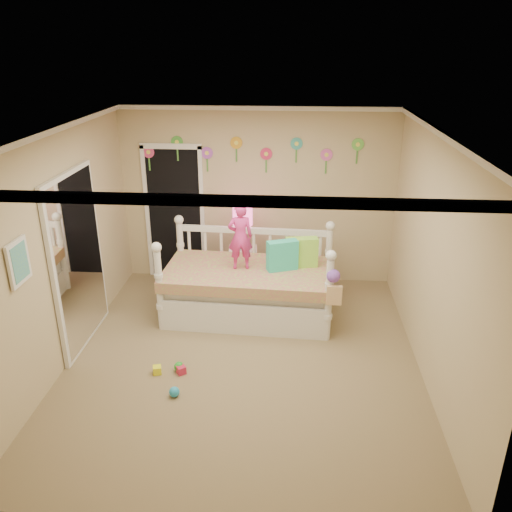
# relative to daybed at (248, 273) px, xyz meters

# --- Properties ---
(floor) EXTENTS (4.00, 4.50, 0.01)m
(floor) POSITION_rel_daybed_xyz_m (0.04, -1.08, -0.60)
(floor) COLOR #7F684C
(floor) RESTS_ON ground
(ceiling) EXTENTS (4.00, 4.50, 0.01)m
(ceiling) POSITION_rel_daybed_xyz_m (0.04, -1.08, 2.00)
(ceiling) COLOR white
(ceiling) RESTS_ON floor
(back_wall) EXTENTS (4.00, 0.01, 2.60)m
(back_wall) POSITION_rel_daybed_xyz_m (0.04, 1.17, 0.70)
(back_wall) COLOR tan
(back_wall) RESTS_ON floor
(left_wall) EXTENTS (0.01, 4.50, 2.60)m
(left_wall) POSITION_rel_daybed_xyz_m (-1.96, -1.08, 0.70)
(left_wall) COLOR tan
(left_wall) RESTS_ON floor
(right_wall) EXTENTS (0.01, 4.50, 2.60)m
(right_wall) POSITION_rel_daybed_xyz_m (2.04, -1.08, 0.70)
(right_wall) COLOR tan
(right_wall) RESTS_ON floor
(crown_molding) EXTENTS (4.00, 4.50, 0.06)m
(crown_molding) POSITION_rel_daybed_xyz_m (0.04, -1.08, 1.97)
(crown_molding) COLOR white
(crown_molding) RESTS_ON ceiling
(daybed) EXTENTS (2.27, 1.30, 1.20)m
(daybed) POSITION_rel_daybed_xyz_m (0.00, 0.00, 0.00)
(daybed) COLOR white
(daybed) RESTS_ON floor
(pillow_turquoise) EXTENTS (0.42, 0.27, 0.40)m
(pillow_turquoise) POSITION_rel_daybed_xyz_m (0.44, 0.00, 0.27)
(pillow_turquoise) COLOR #28CAA0
(pillow_turquoise) RESTS_ON daybed
(pillow_lime) EXTENTS (0.44, 0.22, 0.39)m
(pillow_lime) POSITION_rel_daybed_xyz_m (0.69, 0.13, 0.26)
(pillow_lime) COLOR #9AE947
(pillow_lime) RESTS_ON daybed
(child) EXTENTS (0.35, 0.26, 0.88)m
(child) POSITION_rel_daybed_xyz_m (-0.10, 0.01, 0.51)
(child) COLOR #EA3595
(child) RESTS_ON daybed
(nightstand) EXTENTS (0.42, 0.34, 0.66)m
(nightstand) POSITION_rel_daybed_xyz_m (-0.14, 0.72, -0.27)
(nightstand) COLOR white
(nightstand) RESTS_ON floor
(table_lamp) EXTENTS (0.28, 0.28, 0.62)m
(table_lamp) POSITION_rel_daybed_xyz_m (-0.14, 0.72, 0.47)
(table_lamp) COLOR #F82188
(table_lamp) RESTS_ON nightstand
(closet_doorway) EXTENTS (0.90, 0.04, 2.07)m
(closet_doorway) POSITION_rel_daybed_xyz_m (-1.21, 1.15, 0.43)
(closet_doorway) COLOR black
(closet_doorway) RESTS_ON back_wall
(flower_decals) EXTENTS (3.40, 0.02, 0.50)m
(flower_decals) POSITION_rel_daybed_xyz_m (-0.05, 1.16, 1.34)
(flower_decals) COLOR #B2668C
(flower_decals) RESTS_ON back_wall
(mirror_closet) EXTENTS (0.07, 1.30, 2.10)m
(mirror_closet) POSITION_rel_daybed_xyz_m (-1.92, -0.78, 0.45)
(mirror_closet) COLOR white
(mirror_closet) RESTS_ON left_wall
(wall_picture) EXTENTS (0.05, 0.34, 0.42)m
(wall_picture) POSITION_rel_daybed_xyz_m (-1.93, -1.98, 0.95)
(wall_picture) COLOR white
(wall_picture) RESTS_ON left_wall
(hanging_bag) EXTENTS (0.20, 0.16, 0.36)m
(hanging_bag) POSITION_rel_daybed_xyz_m (1.06, -0.63, 0.13)
(hanging_bag) COLOR beige
(hanging_bag) RESTS_ON daybed
(toy_scatter) EXTENTS (1.15, 1.48, 0.11)m
(toy_scatter) POSITION_rel_daybed_xyz_m (-0.67, -1.80, -0.55)
(toy_scatter) COLOR #996666
(toy_scatter) RESTS_ON floor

